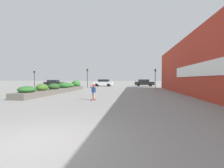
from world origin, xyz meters
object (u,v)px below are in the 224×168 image
traffic_light_far_left (34,76)px  car_leftmost (144,83)px  skateboard (94,99)px  car_rightmost (195,83)px  traffic_light_right (155,75)px  traffic_light_left (87,75)px  skateboarder (94,90)px  car_center_left (103,83)px  car_center_right (54,83)px

traffic_light_far_left → car_leftmost: bearing=15.2°
skateboard → car_leftmost: 25.38m
car_rightmost → traffic_light_right: bearing=-53.3°
car_leftmost → traffic_light_left: size_ratio=1.20×
skateboard → traffic_light_far_left: traffic_light_far_left is taller
traffic_light_left → traffic_light_right: 13.27m
car_rightmost → traffic_light_left: traffic_light_left is taller
skateboarder → traffic_light_right: 19.44m
traffic_light_left → traffic_light_right: traffic_light_left is taller
traffic_light_left → skateboard: bearing=-71.2°
car_leftmost → car_center_left: car_center_left is taller
skateboarder → traffic_light_right: (7.34, 17.92, 1.63)m
car_rightmost → traffic_light_right: traffic_light_right is taller
car_leftmost → car_center_right: bearing=-82.1°
car_leftmost → car_rightmost: bearing=93.6°
skateboard → traffic_light_right: traffic_light_right is taller
skateboard → traffic_light_far_left: size_ratio=0.20×
car_leftmost → traffic_light_right: bearing=13.1°
car_center_left → skateboard: bearing=-170.6°
car_leftmost → traffic_light_right: 7.14m
car_leftmost → car_center_right: 21.49m
car_center_left → car_leftmost: bearing=-82.2°
car_center_right → car_rightmost: (32.93, 3.66, 0.03)m
car_rightmost → car_leftmost: bearing=-86.4°
car_rightmost → traffic_light_far_left: (-35.44, -7.18, 1.52)m
car_center_right → traffic_light_far_left: (-2.51, -3.51, 1.55)m
car_center_left → traffic_light_far_left: size_ratio=1.31×
car_center_left → traffic_light_left: size_ratio=1.21×
skateboarder → car_leftmost: size_ratio=0.26×
skateboarder → skateboard: bearing=-68.6°
traffic_light_left → skateboarder: bearing=-71.2°
car_center_right → car_leftmost: bearing=97.9°
car_leftmost → car_center_left: bearing=-82.2°
car_center_left → traffic_light_far_left: (-14.18, -5.14, 1.50)m
skateboarder → car_center_right: 26.73m
car_leftmost → traffic_light_left: traffic_light_left is taller
skateboard → car_center_right: bearing=146.9°
car_center_right → car_rightmost: 33.13m
car_center_left → traffic_light_far_left: traffic_light_far_left is taller
car_leftmost → traffic_light_far_left: size_ratio=1.30×
traffic_light_left → traffic_light_right: (13.26, 0.50, -0.09)m
car_center_right → traffic_light_left: traffic_light_left is taller
skateboard → car_center_right: size_ratio=0.16×
skateboard → car_center_right: (-15.53, 21.76, 0.73)m
car_center_right → car_rightmost: size_ratio=1.10×
skateboard → traffic_light_far_left: bearing=156.1°
traffic_light_left → traffic_light_far_left: traffic_light_left is taller
skateboarder → car_center_left: (-3.86, 23.39, 0.04)m
car_center_right → car_rightmost: car_rightmost is taller
car_center_left → traffic_light_right: bearing=-116.0°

